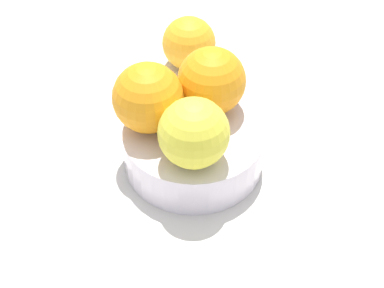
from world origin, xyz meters
TOP-DOWN VIEW (x-y plane):
  - ground_plane at (0.00, 0.00)cm, footprint 110.00×110.00cm
  - fruit_bowl at (0.00, 0.00)cm, footprint 13.29×13.29cm
  - orange_in_bowl_0 at (3.38, -1.64)cm, footprint 6.47×6.47cm
  - orange_in_bowl_1 at (0.90, 4.13)cm, footprint 6.53×6.53cm
  - orange_in_bowl_2 at (-3.57, 0.26)cm, footprint 6.21×6.21cm
  - orange_loose_0 at (15.89, 0.58)cm, footprint 6.15×6.15cm

SIDE VIEW (x-z plane):
  - ground_plane at x=0.00cm, z-range -2.00..0.00cm
  - fruit_bowl at x=0.00cm, z-range -0.11..4.05cm
  - orange_loose_0 at x=15.89cm, z-range 0.00..6.15cm
  - orange_in_bowl_2 at x=-3.57cm, z-range 4.16..10.37cm
  - orange_in_bowl_0 at x=3.38cm, z-range 4.16..10.64cm
  - orange_in_bowl_1 at x=0.90cm, z-range 4.16..10.69cm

